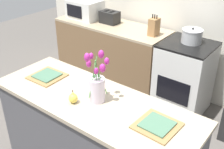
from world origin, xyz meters
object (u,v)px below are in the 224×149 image
(flower_vase, at_px, (97,85))
(knife_block, at_px, (154,27))
(toaster, at_px, (110,17))
(microwave, at_px, (85,9))
(cooking_pot, at_px, (192,36))
(pear_figurine, at_px, (73,98))
(stove_range, at_px, (184,78))
(plate_setting_right, at_px, (157,125))
(plate_setting_left, at_px, (47,76))

(flower_vase, distance_m, knife_block, 1.63)
(toaster, distance_m, microwave, 0.44)
(toaster, distance_m, cooking_pot, 1.22)
(pear_figurine, bearing_deg, microwave, 130.30)
(stove_range, relative_size, knife_block, 3.39)
(flower_vase, distance_m, plate_setting_right, 0.56)
(cooking_pot, bearing_deg, plate_setting_left, -112.67)
(stove_range, xyz_separation_m, plate_setting_right, (0.48, -1.58, 0.48))
(pear_figurine, relative_size, toaster, 0.41)
(cooking_pot, xyz_separation_m, microwave, (-1.66, -0.05, 0.05))
(plate_setting_right, bearing_deg, cooking_pot, 106.13)
(stove_range, xyz_separation_m, cooking_pot, (0.00, 0.05, 0.54))
(toaster, xyz_separation_m, microwave, (-0.44, -0.03, 0.05))
(stove_range, bearing_deg, cooking_pot, 84.97)
(pear_figurine, xyz_separation_m, knife_block, (-0.28, 1.72, 0.05))
(stove_range, relative_size, cooking_pot, 3.73)
(microwave, bearing_deg, toaster, 4.56)
(stove_range, distance_m, flower_vase, 1.70)
(flower_vase, xyz_separation_m, plate_setting_right, (0.54, 0.01, -0.13))
(pear_figurine, bearing_deg, plate_setting_right, 12.59)
(stove_range, xyz_separation_m, pear_figurine, (-0.19, -1.73, 0.52))
(plate_setting_right, relative_size, toaster, 1.05)
(stove_range, distance_m, toaster, 1.34)
(plate_setting_right, bearing_deg, plate_setting_left, 180.00)
(toaster, bearing_deg, knife_block, -3.41)
(pear_figurine, height_order, microwave, microwave)
(pear_figurine, relative_size, cooking_pot, 0.47)
(microwave, bearing_deg, plate_setting_right, -36.50)
(toaster, height_order, knife_block, knife_block)
(stove_range, relative_size, pear_figurine, 7.90)
(stove_range, bearing_deg, microwave, -179.98)
(cooking_pot, height_order, microwave, microwave)
(stove_range, height_order, knife_block, knife_block)
(stove_range, bearing_deg, plate_setting_right, -73.19)
(plate_setting_right, relative_size, knife_block, 1.09)
(plate_setting_left, xyz_separation_m, cooking_pot, (0.68, 1.63, 0.06))
(toaster, bearing_deg, pear_figurine, -59.72)
(plate_setting_right, xyz_separation_m, cooking_pot, (-0.47, 1.63, 0.06))
(stove_range, xyz_separation_m, microwave, (-1.66, -0.00, 0.59))
(stove_range, height_order, microwave, microwave)
(stove_range, bearing_deg, toaster, 178.40)
(plate_setting_left, height_order, microwave, microwave)
(flower_vase, height_order, toaster, flower_vase)
(toaster, bearing_deg, plate_setting_left, -71.41)
(microwave, bearing_deg, cooking_pot, 1.88)
(flower_vase, relative_size, cooking_pot, 1.79)
(pear_figurine, distance_m, toaster, 2.04)
(microwave, bearing_deg, plate_setting_left, -58.20)
(stove_range, bearing_deg, knife_block, -178.76)
(pear_figurine, xyz_separation_m, plate_setting_right, (0.67, 0.15, -0.04))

